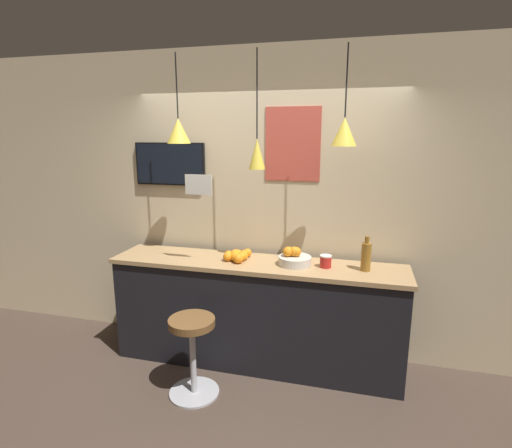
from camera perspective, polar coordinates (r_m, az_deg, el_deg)
ground_plane at (r=3.61m, az=-2.28°, el=-23.23°), size 14.00×14.00×0.00m
back_wall at (r=3.84m, az=1.45°, el=2.73°), size 8.00×0.06×2.90m
service_counter at (r=3.78m, az=0.00°, el=-12.61°), size 2.66×0.54×1.00m
bar_stool at (r=3.42m, az=-9.07°, el=-16.52°), size 0.42×0.42×0.67m
fruit_bowl at (r=3.52m, az=5.45°, el=-4.84°), size 0.29×0.29×0.16m
orange_pile at (r=3.65m, az=-2.75°, el=-4.53°), size 0.23×0.29×0.09m
juice_bottle at (r=3.46m, az=15.45°, el=-4.45°), size 0.08×0.08×0.30m
spread_jar at (r=3.49m, az=9.92°, el=-5.27°), size 0.10×0.10×0.11m
pendant_lamp_left at (r=3.70m, az=-11.01°, el=12.95°), size 0.21×0.21×0.77m
pendant_lamp_middle at (r=3.45m, az=0.14°, el=10.10°), size 0.14×0.14×0.98m
pendant_lamp_right at (r=3.34m, az=12.50°, el=12.78°), size 0.20×0.20×0.78m
mounted_tv at (r=4.08m, az=-12.19°, el=8.38°), size 0.73×0.04×0.42m
hanging_menu_board at (r=3.41m, az=-8.22°, el=5.59°), size 0.24×0.01×0.17m
wall_poster at (r=3.70m, az=5.26°, el=11.28°), size 0.51×0.01×0.66m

